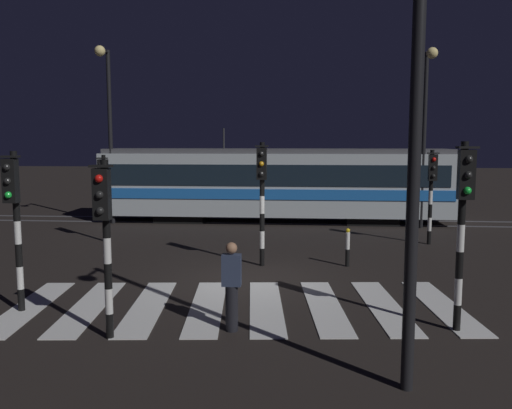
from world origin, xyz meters
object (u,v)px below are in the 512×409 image
Objects in this scene: traffic_light_corner_far_left at (103,185)px; street_lamp_trackside_left at (108,115)px; traffic_light_kerb_mid_left at (104,223)px; traffic_light_corner_far_right at (432,183)px; street_lamp_near_kerb at (422,54)px; street_lamp_trackside_right at (426,117)px; pedestrian_waiting_at_kerb at (232,286)px; traffic_light_median_centre at (262,185)px; bollard_island_edge at (348,247)px; tram at (275,183)px; traffic_light_corner_near_left at (14,207)px; traffic_light_corner_near_right at (463,208)px.

traffic_light_corner_far_left is 0.42× the size of street_lamp_trackside_left.
traffic_light_kerb_mid_left is at bearing -70.24° from street_lamp_trackside_left.
traffic_light_corner_far_left is at bearing -177.63° from traffic_light_corner_far_right.
traffic_light_corner_far_left is 0.41× the size of street_lamp_near_kerb.
street_lamp_trackside_right is 14.43m from pedestrian_waiting_at_kerb.
street_lamp_trackside_left is at bearing 123.12° from street_lamp_near_kerb.
traffic_light_median_centre is at bearing 68.57° from traffic_light_kerb_mid_left.
street_lamp_trackside_left is at bearing 143.49° from bollard_island_edge.
traffic_light_corner_far_left is 0.20× the size of tram.
traffic_light_median_centre is (4.77, 4.61, 0.11)m from traffic_light_corner_near_left.
street_lamp_trackside_left reaches higher than traffic_light_corner_near_right.
pedestrian_waiting_at_kerb is (5.69, -8.56, -1.17)m from traffic_light_corner_far_left.
tram reaches higher than traffic_light_median_centre.
street_lamp_trackside_right is at bearing 49.81° from traffic_light_median_centre.
street_lamp_trackside_left reaches higher than traffic_light_corner_far_right.
traffic_light_corner_far_left is at bearing 159.86° from bollard_island_edge.
bollard_island_edge is (-3.61, -6.97, -3.99)m from street_lamp_trackside_right.
bollard_island_edge is at bearing 91.62° from street_lamp_near_kerb.
traffic_light_corner_near_left is 6.64m from traffic_light_median_centre.
traffic_light_corner_near_right reaches higher than traffic_light_median_centre.
street_lamp_trackside_left is 6.71× the size of bollard_island_edge.
street_lamp_trackside_right reaches higher than bollard_island_edge.
traffic_light_corner_far_right is at bearing 80.37° from traffic_light_corner_near_right.
street_lamp_trackside_left is (-4.77, 13.27, 2.54)m from traffic_light_kerb_mid_left.
traffic_light_kerb_mid_left reaches higher than bollard_island_edge.
traffic_light_corner_near_left is 1.09× the size of traffic_light_corner_far_left.
traffic_light_corner_near_left is 1.04× the size of traffic_light_kerb_mid_left.
street_lamp_trackside_right is 6.46× the size of bollard_island_edge.
pedestrian_waiting_at_kerb is at bearing -8.52° from traffic_light_corner_near_left.
traffic_light_corner_far_right is 0.92× the size of traffic_light_corner_near_right.
traffic_light_corner_far_left is 11.45m from traffic_light_corner_far_right.
tram is at bearing 70.33° from traffic_light_corner_near_left.
pedestrian_waiting_at_kerb is (-0.12, -13.90, -0.87)m from tram.
street_lamp_trackside_left is 1.04× the size of street_lamp_trackside_right.
street_lamp_trackside_right is (11.93, 3.92, 2.50)m from traffic_light_corner_far_left.
traffic_light_corner_near_left is 8.87m from traffic_light_corner_near_right.
street_lamp_trackside_right reaches higher than pedestrian_waiting_at_kerb.
traffic_light_corner_near_left is 0.94× the size of traffic_light_corner_near_right.
traffic_light_corner_near_left is 8.85m from bollard_island_edge.
tram is at bearing 106.91° from traffic_light_corner_near_right.
street_lamp_trackside_left is (-2.34, 11.90, 2.46)m from traffic_light_corner_near_left.
street_lamp_trackside_left is at bearing -169.54° from tram.
traffic_light_corner_far_left is 0.87× the size of traffic_light_median_centre.
traffic_light_kerb_mid_left is 0.91× the size of traffic_light_corner_near_right.
traffic_light_corner_far_left is at bearing 110.86° from traffic_light_kerb_mid_left.
street_lamp_trackside_right reaches higher than tram.
traffic_light_median_centre is 9.65m from street_lamp_trackside_right.
tram is 13.92× the size of bollard_island_edge.
street_lamp_trackside_left is (-11.20, 12.32, 2.33)m from traffic_light_corner_near_right.
traffic_light_corner_near_left is 0.46× the size of street_lamp_trackside_left.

